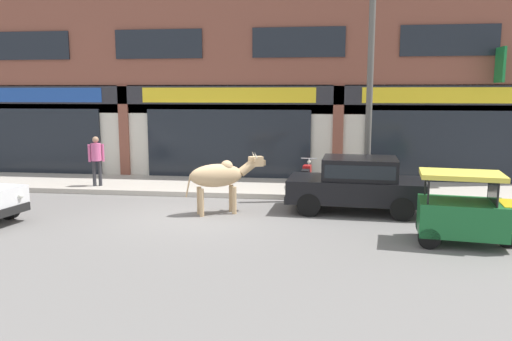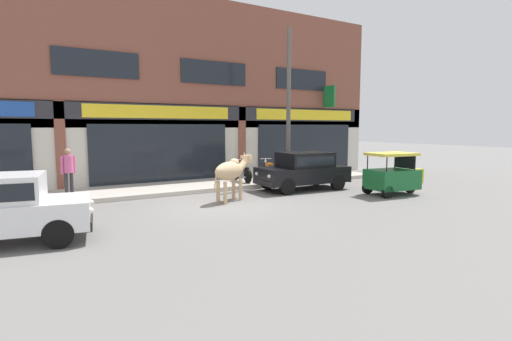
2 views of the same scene
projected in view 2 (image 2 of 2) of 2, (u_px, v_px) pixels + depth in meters
ground_plane at (216, 205)px, 12.53m from camera, size 90.00×90.00×0.00m
sidewalk at (175, 187)px, 15.61m from camera, size 19.00×2.89×0.16m
shop_building at (159, 94)px, 16.64m from camera, size 23.00×1.40×8.02m
cow at (231, 171)px, 13.04m from camera, size 1.97×1.21×1.61m
car_1 at (304, 169)px, 15.47m from camera, size 3.70×1.84×1.46m
auto_rickshaw at (394, 177)px, 14.36m from camera, size 2.07×1.38×1.52m
motorcycle_0 at (241, 172)px, 16.81m from camera, size 0.52×1.81×0.88m
motorcycle_1 at (270, 171)px, 17.39m from camera, size 0.67×1.79×0.88m
pedestrian at (68, 168)px, 12.76m from camera, size 0.47×0.32×1.60m
utility_pole at (288, 106)px, 16.70m from camera, size 0.18×0.18×6.34m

